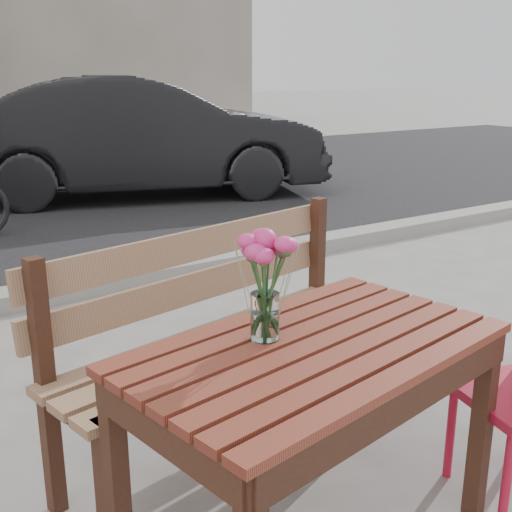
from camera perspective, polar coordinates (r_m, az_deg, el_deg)
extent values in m
cube|color=gray|center=(4.61, -19.13, -3.31)|extent=(30.00, 0.25, 0.12)
cube|color=gray|center=(17.38, -13.70, 20.62)|extent=(7.00, 3.00, 6.00)
cube|color=#561D16|center=(1.99, 5.29, -8.07)|extent=(1.29, 0.89, 0.03)
cube|color=black|center=(2.41, 19.41, -14.04)|extent=(0.07, 0.07, 0.70)
cube|color=black|center=(2.07, -12.28, -18.97)|extent=(0.07, 0.07, 0.70)
cube|color=black|center=(2.69, 8.11, -9.97)|extent=(0.07, 0.07, 0.70)
cube|color=#896247|center=(2.56, -1.74, -7.59)|extent=(1.61, 0.73, 0.03)
cube|color=#896247|center=(2.63, -5.26, -0.87)|extent=(1.54, 0.35, 0.42)
cube|color=black|center=(2.18, -12.92, -19.93)|extent=(0.07, 0.07, 0.51)
cube|color=black|center=(3.05, 10.63, -8.74)|extent=(0.07, 0.07, 0.51)
cube|color=black|center=(2.34, -18.02, -11.43)|extent=(0.07, 0.07, 0.95)
cube|color=black|center=(3.17, 5.54, -3.33)|extent=(0.07, 0.07, 0.95)
cylinder|color=#AE142E|center=(2.66, 16.90, -14.80)|extent=(0.03, 0.03, 0.38)
cylinder|color=#AE142E|center=(2.46, 21.39, -18.06)|extent=(0.03, 0.03, 0.38)
cylinder|color=white|center=(1.97, 0.79, -5.37)|extent=(0.09, 0.09, 0.15)
cylinder|color=#30602E|center=(1.95, 0.80, -3.34)|extent=(0.05, 0.05, 0.30)
imported|color=black|center=(8.18, -10.13, 10.38)|extent=(4.72, 2.85, 1.47)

